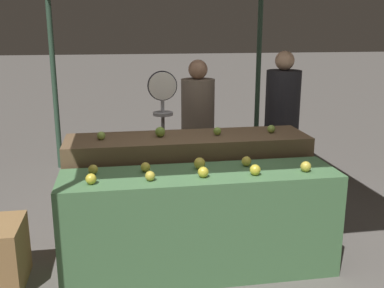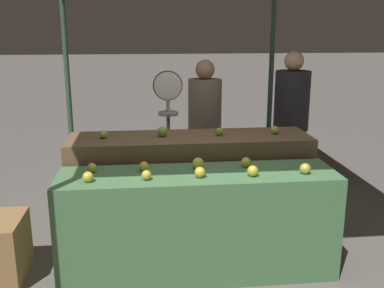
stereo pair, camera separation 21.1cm
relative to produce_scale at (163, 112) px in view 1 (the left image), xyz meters
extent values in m
plane|color=#66605B|center=(0.16, -1.20, -1.08)|extent=(60.00, 60.00, 0.00)
cylinder|color=#33513D|center=(-1.26, 1.83, 0.17)|extent=(0.07, 0.07, 2.51)
cylinder|color=#33513D|center=(1.57, 1.83, 0.17)|extent=(0.07, 0.07, 2.51)
cube|color=#4C7A4C|center=(0.16, -1.20, -0.67)|extent=(2.12, 0.55, 0.83)
cube|color=brown|center=(0.16, -0.60, -0.60)|extent=(2.12, 0.55, 0.97)
sphere|color=gold|center=(-0.65, -1.32, -0.22)|extent=(0.08, 0.08, 0.08)
sphere|color=gold|center=(-0.24, -1.31, -0.22)|extent=(0.07, 0.07, 0.07)
sphere|color=gold|center=(0.16, -1.30, -0.22)|extent=(0.08, 0.08, 0.08)
sphere|color=gold|center=(0.55, -1.32, -0.22)|extent=(0.08, 0.08, 0.08)
sphere|color=gold|center=(0.95, -1.30, -0.22)|extent=(0.08, 0.08, 0.08)
sphere|color=gold|center=(-0.64, -1.09, -0.22)|extent=(0.07, 0.07, 0.07)
sphere|color=yellow|center=(-0.25, -1.10, -0.22)|extent=(0.07, 0.07, 0.07)
sphere|color=yellow|center=(0.17, -1.10, -0.21)|extent=(0.09, 0.09, 0.09)
sphere|color=yellow|center=(0.55, -1.09, -0.22)|extent=(0.08, 0.08, 0.08)
sphere|color=#8EB247|center=(-0.59, -0.61, -0.08)|extent=(0.07, 0.07, 0.07)
sphere|color=#7AA338|center=(-0.09, -0.59, -0.07)|extent=(0.09, 0.09, 0.09)
sphere|color=#84AD3D|center=(0.42, -0.61, -0.08)|extent=(0.07, 0.07, 0.07)
sphere|color=#8EB247|center=(0.92, -0.60, -0.08)|extent=(0.07, 0.07, 0.07)
cylinder|color=#99999E|center=(0.00, 0.01, -0.40)|extent=(0.04, 0.04, 1.37)
cylinder|color=black|center=(0.00, 0.01, 0.26)|extent=(0.29, 0.01, 0.29)
cylinder|color=silver|center=(0.00, -0.01, 0.26)|extent=(0.27, 0.02, 0.27)
cylinder|color=#99999E|center=(0.00, -0.01, 0.05)|extent=(0.01, 0.01, 0.14)
cylinder|color=#99999E|center=(0.00, -0.01, -0.02)|extent=(0.20, 0.20, 0.03)
cube|color=#2D2D38|center=(0.42, 0.33, -0.72)|extent=(0.27, 0.17, 0.73)
cylinder|color=#756656|center=(0.42, 0.33, -0.04)|extent=(0.37, 0.37, 0.63)
sphere|color=#936B51|center=(0.42, 0.33, 0.38)|extent=(0.21, 0.21, 0.21)
cube|color=#2D2D38|center=(1.42, 0.44, -0.70)|extent=(0.34, 0.27, 0.76)
cylinder|color=#232328|center=(1.42, 0.44, 0.01)|extent=(0.50, 0.50, 0.66)
sphere|color=tan|center=(1.42, 0.44, 0.45)|extent=(0.22, 0.22, 0.22)
camera|label=1|loc=(-0.45, -4.38, 0.81)|focal=42.00mm
camera|label=2|loc=(-0.24, -4.41, 0.81)|focal=42.00mm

